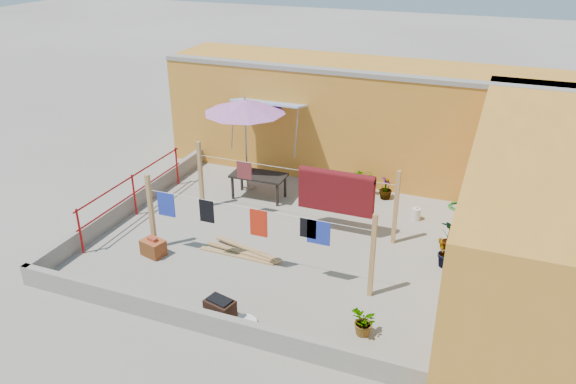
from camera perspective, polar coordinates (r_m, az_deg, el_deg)
The scene contains 21 objects.
ground at distance 13.19m, azimuth -0.84°, elevation -4.76°, with size 80.00×80.00×0.00m, color #9E998E.
wall_back at distance 16.50m, azimuth 6.99°, elevation 7.48°, with size 11.00×3.27×3.21m.
wall_right at distance 11.71m, azimuth 23.40°, elevation -2.26°, with size 2.40×9.00×3.20m, color #C97C2C.
parapet_front at distance 10.41m, azimuth -8.52°, elevation -12.86°, with size 8.30×0.16×0.44m, color gray.
parapet_left at distance 14.94m, azimuth -15.48°, elevation -0.98°, with size 0.16×7.30×0.44m, color gray.
red_railing at distance 14.46m, azimuth -15.43°, elevation 0.32°, with size 0.05×4.20×1.10m.
clothesline_rig at distance 12.91m, azimuth 3.71°, elevation -0.38°, with size 5.09×2.35×1.80m.
patio_umbrella at distance 14.91m, azimuth -4.42°, elevation 8.64°, with size 2.35×2.35×2.62m.
outdoor_table at distance 14.90m, azimuth -2.99°, elevation 1.56°, with size 1.48×0.77×0.68m.
brick_stack at distance 12.83m, azimuth -13.52°, elevation -5.50°, with size 0.57×0.47×0.44m.
lumber_pile at distance 12.60m, azimuth -4.66°, elevation -6.10°, with size 1.95×0.58×0.12m.
brazier at distance 10.61m, azimuth -6.91°, elevation -11.83°, with size 0.60×0.47×0.48m.
white_basin at distance 10.57m, azimuth -4.48°, elevation -13.13°, with size 0.50×0.50×0.09m.
water_jug_a at distance 13.72m, azimuth 16.18°, elevation -3.91°, with size 0.21×0.21×0.33m.
water_jug_b at distance 14.30m, azimuth 12.86°, elevation -2.20°, with size 0.22×0.22×0.35m.
green_hose at distance 15.25m, azimuth 16.86°, elevation -1.40°, with size 0.49×0.49×0.07m.
plant_back_a at distance 15.37m, azimuth 7.37°, elevation 1.14°, with size 0.67×0.58×0.74m, color #1D611B.
plant_back_b at distance 15.18m, azimuth 9.89°, elevation 0.39°, with size 0.34×0.34×0.61m, color #1D611B.
plant_right_a at distance 13.10m, azimuth 16.00°, elevation -4.20°, with size 0.39×0.27×0.74m, color #1D611B.
plant_right_b at distance 12.42m, azimuth 15.54°, elevation -5.97°, with size 0.38×0.31×0.70m, color #1D611B.
plant_right_c at distance 10.27m, azimuth 7.76°, elevation -12.98°, with size 0.50×0.44×0.56m, color #1D611B.
Camera 1 is at (4.36, -10.55, 6.60)m, focal length 35.00 mm.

